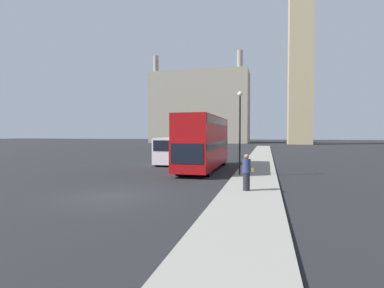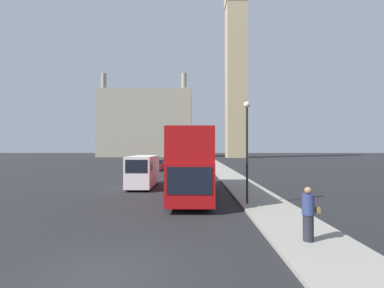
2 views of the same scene
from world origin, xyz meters
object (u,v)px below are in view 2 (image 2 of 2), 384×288
object	(u,v)px
pedestrian	(308,214)
street_lamp	(247,136)
white_van	(143,171)
parked_sedan	(157,165)
clock_tower	(236,55)
red_double_decker_bus	(191,160)

from	to	relation	value
pedestrian	street_lamp	size ratio (longest dim) A/B	0.32
white_van	parked_sedan	distance (m)	16.00
clock_tower	street_lamp	world-z (taller)	clock_tower
white_van	red_double_decker_bus	bearing A→B (deg)	-39.71
red_double_decker_bus	parked_sedan	size ratio (longest dim) A/B	2.59
clock_tower	parked_sedan	distance (m)	61.08
pedestrian	white_van	bearing A→B (deg)	122.90
white_van	parked_sedan	world-z (taller)	white_van
red_double_decker_bus	pedestrian	world-z (taller)	red_double_decker_bus
clock_tower	street_lamp	distance (m)	77.01
clock_tower	red_double_decker_bus	size ratio (longest dim) A/B	6.07
white_van	street_lamp	bearing A→B (deg)	-42.60
red_double_decker_bus	street_lamp	xyz separation A→B (m)	(3.22, -3.32, 1.49)
clock_tower	parked_sedan	size ratio (longest dim) A/B	15.73
red_double_decker_bus	white_van	bearing A→B (deg)	140.29
white_van	pedestrian	world-z (taller)	white_van
clock_tower	street_lamp	size ratio (longest dim) A/B	11.55
clock_tower	parked_sedan	xyz separation A→B (m)	(-19.23, -47.44, -33.32)
red_double_decker_bus	parked_sedan	bearing A→B (deg)	104.80
red_double_decker_bus	street_lamp	world-z (taller)	street_lamp
white_van	street_lamp	distance (m)	10.13
red_double_decker_bus	pedestrian	size ratio (longest dim) A/B	6.03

